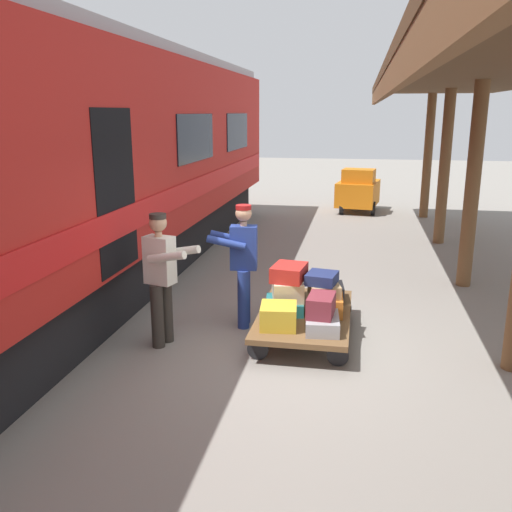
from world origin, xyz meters
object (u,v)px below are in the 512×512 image
suitcase_tan_vintage (324,290)px  porter_by_door (162,275)px  suitcase_gray_aluminum (322,323)px  train_car (6,180)px  luggage_cart (305,316)px  porter_in_overalls (242,261)px  suitcase_burgundy_valise (321,305)px  suitcase_black_hardshell (328,292)px  suitcase_orange_carryall (325,305)px  suitcase_navy_fabric (322,278)px  suitcase_yellow_case (279,316)px  suitcase_slate_roller (290,291)px  suitcase_red_plastic (289,273)px  suitcase_teal_softside (285,305)px  baggage_tug (358,191)px  suitcase_cream_canvas (288,290)px

suitcase_tan_vintage → porter_by_door: (1.99, 0.61, 0.27)m
suitcase_gray_aluminum → train_car: bearing=-0.5°
luggage_cart → porter_in_overalls: bearing=-14.5°
suitcase_burgundy_valise → porter_in_overalls: bearing=-34.0°
suitcase_burgundy_valise → porter_by_door: size_ratio=0.28×
suitcase_gray_aluminum → porter_by_door: porter_by_door is taller
suitcase_black_hardshell → suitcase_burgundy_valise: bearing=88.8°
suitcase_orange_carryall → suitcase_gray_aluminum: bearing=90.0°
suitcase_tan_vintage → suitcase_navy_fabric: size_ratio=0.95×
train_car → porter_by_door: train_car is taller
suitcase_orange_carryall → suitcase_yellow_case: 0.78m
suitcase_yellow_case → suitcase_burgundy_valise: 0.54m
train_car → suitcase_slate_roller: bearing=-162.7°
suitcase_red_plastic → suitcase_slate_roller: bearing=-84.9°
suitcase_navy_fabric → porter_in_overalls: porter_in_overalls is taller
suitcase_yellow_case → suitcase_gray_aluminum: suitcase_yellow_case is taller
porter_by_door → suitcase_yellow_case: bearing=-178.7°
suitcase_black_hardshell → suitcase_slate_roller: size_ratio=0.97×
train_car → suitcase_black_hardshell: 4.52m
train_car → suitcase_slate_roller: 4.05m
suitcase_black_hardshell → suitcase_navy_fabric: size_ratio=1.12×
suitcase_teal_softside → suitcase_tan_vintage: bearing=-179.1°
suitcase_yellow_case → baggage_tug: baggage_tug is taller
train_car → suitcase_yellow_case: size_ratio=43.38×
suitcase_black_hardshell → suitcase_teal_softside: 0.78m
luggage_cart → suitcase_yellow_case: bearing=64.8°
train_car → porter_in_overalls: (-2.92, -0.76, -1.14)m
suitcase_gray_aluminum → suitcase_yellow_case: bearing=0.0°
suitcase_orange_carryall → suitcase_red_plastic: suitcase_red_plastic is taller
suitcase_yellow_case → suitcase_black_hardshell: bearing=-115.2°
luggage_cart → suitcase_navy_fabric: size_ratio=5.05×
suitcase_burgundy_valise → porter_by_door: (1.99, 0.07, 0.29)m
suitcase_yellow_case → suitcase_tan_vintage: size_ratio=1.17×
suitcase_red_plastic → porter_by_door: 1.66m
suitcase_yellow_case → suitcase_red_plastic: bearing=-94.4°
train_car → suitcase_cream_canvas: bearing=-171.3°
train_car → baggage_tug: size_ratio=10.82×
suitcase_orange_carryall → baggage_tug: (-0.35, -9.81, 0.18)m
train_car → baggage_tug: 11.34m
train_car → suitcase_yellow_case: bearing=179.4°
suitcase_orange_carryall → suitcase_yellow_case: bearing=46.8°
suitcase_burgundy_valise → baggage_tug: 10.35m
suitcase_yellow_case → baggage_tug: (-0.88, -10.39, 0.15)m
train_car → suitcase_slate_roller: size_ratio=42.14×
suitcase_orange_carryall → porter_by_door: (2.01, 0.60, 0.47)m
suitcase_orange_carryall → suitcase_cream_canvas: (0.50, -0.02, 0.17)m
luggage_cart → suitcase_burgundy_valise: (-0.25, 0.53, 0.35)m
suitcase_teal_softside → suitcase_red_plastic: size_ratio=1.06×
suitcase_teal_softside → porter_in_overalls: (0.62, -0.23, 0.51)m
suitcase_teal_softside → porter_by_door: bearing=22.2°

